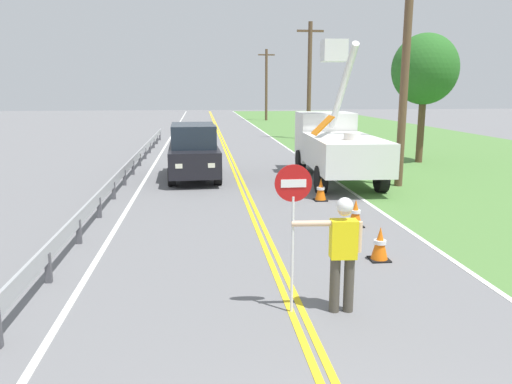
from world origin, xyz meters
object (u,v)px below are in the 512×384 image
object	(u,v)px
stop_sign_paddle	(293,206)
utility_bucket_truck	(335,143)
flagger_worker	(342,247)
utility_pole_near	(405,72)
traffic_cone_tail	(321,190)
utility_pole_mid	(309,79)
traffic_cone_lead	(380,244)
oncoming_suv_nearest	(194,151)
roadside_tree_verge	(425,70)
traffic_cone_mid	(355,213)
utility_pole_far	(266,84)

from	to	relation	value
stop_sign_paddle	utility_bucket_truck	bearing A→B (deg)	71.60
flagger_worker	utility_pole_near	size ratio (longest dim) A/B	0.24
stop_sign_paddle	utility_pole_near	distance (m)	11.41
utility_bucket_truck	traffic_cone_tail	bearing A→B (deg)	-111.30
stop_sign_paddle	utility_pole_mid	world-z (taller)	utility_pole_mid
utility_bucket_truck	utility_pole_mid	world-z (taller)	utility_pole_mid
traffic_cone_lead	traffic_cone_tail	xyz separation A→B (m)	(0.12, 5.47, 0.00)
utility_pole_near	flagger_worker	bearing A→B (deg)	-116.87
stop_sign_paddle	utility_bucket_truck	xyz separation A→B (m)	(3.73, 11.22, -0.30)
utility_pole_near	oncoming_suv_nearest	bearing A→B (deg)	162.56
utility_pole_mid	roadside_tree_verge	xyz separation A→B (m)	(2.87, -11.34, 0.20)
flagger_worker	oncoming_suv_nearest	size ratio (longest dim) A/B	0.39
utility_pole_near	utility_pole_mid	world-z (taller)	utility_pole_mid
oncoming_suv_nearest	stop_sign_paddle	bearing A→B (deg)	-82.18
utility_pole_near	traffic_cone_mid	bearing A→B (deg)	-122.49
traffic_cone_mid	roadside_tree_verge	size ratio (longest dim) A/B	0.12
stop_sign_paddle	utility_pole_near	world-z (taller)	utility_pole_near
roadside_tree_verge	utility_pole_near	bearing A→B (deg)	-120.74
utility_pole_mid	utility_pole_far	world-z (taller)	utility_pole_mid
utility_bucket_truck	utility_pole_mid	xyz separation A→B (m)	(2.31, 15.20, 2.67)
oncoming_suv_nearest	traffic_cone_tail	size ratio (longest dim) A/B	6.66
stop_sign_paddle	traffic_cone_tail	size ratio (longest dim) A/B	3.33
flagger_worker	utility_pole_far	bearing A→B (deg)	83.83
utility_pole_far	roadside_tree_verge	xyz separation A→B (m)	(3.01, -32.40, 0.28)
utility_pole_mid	oncoming_suv_nearest	bearing A→B (deg)	-117.93
stop_sign_paddle	flagger_worker	bearing A→B (deg)	-3.92
stop_sign_paddle	traffic_cone_lead	xyz separation A→B (m)	(2.21, 2.14, -1.37)
flagger_worker	traffic_cone_lead	size ratio (longest dim) A/B	2.61
traffic_cone_lead	traffic_cone_mid	size ratio (longest dim) A/B	1.00
traffic_cone_tail	utility_pole_near	bearing A→B (deg)	31.12
oncoming_suv_nearest	traffic_cone_mid	bearing A→B (deg)	-60.46
traffic_cone_lead	oncoming_suv_nearest	bearing A→B (deg)	111.46
roadside_tree_verge	traffic_cone_tail	bearing A→B (deg)	-131.42
stop_sign_paddle	utility_pole_far	bearing A→B (deg)	82.91
traffic_cone_lead	utility_pole_mid	bearing A→B (deg)	81.03
utility_pole_mid	traffic_cone_tail	xyz separation A→B (m)	(-3.72, -18.81, -3.74)
utility_bucket_truck	traffic_cone_tail	xyz separation A→B (m)	(-1.41, -3.61, -1.07)
oncoming_suv_nearest	utility_pole_near	bearing A→B (deg)	-17.44
flagger_worker	traffic_cone_mid	world-z (taller)	flagger_worker
flagger_worker	roadside_tree_verge	xyz separation A→B (m)	(8.14, 15.13, 3.22)
utility_bucket_truck	traffic_cone_mid	world-z (taller)	utility_bucket_truck
flagger_worker	traffic_cone_lead	xyz separation A→B (m)	(1.44, 2.20, -0.71)
oncoming_suv_nearest	roadside_tree_verge	size ratio (longest dim) A/B	0.79
traffic_cone_lead	roadside_tree_verge	distance (m)	15.09
stop_sign_paddle	utility_pole_mid	size ratio (longest dim) A/B	0.30
stop_sign_paddle	utility_bucket_truck	world-z (taller)	utility_bucket_truck
oncoming_suv_nearest	roadside_tree_verge	bearing A→B (deg)	16.59
flagger_worker	utility_pole_far	xyz separation A→B (m)	(5.14, 47.53, 2.95)
roadside_tree_verge	stop_sign_paddle	bearing A→B (deg)	-120.59
utility_pole_mid	utility_bucket_truck	bearing A→B (deg)	-98.64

